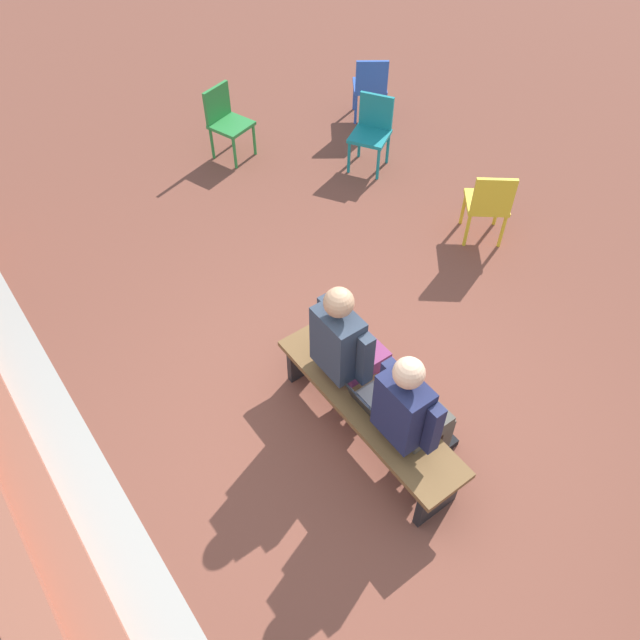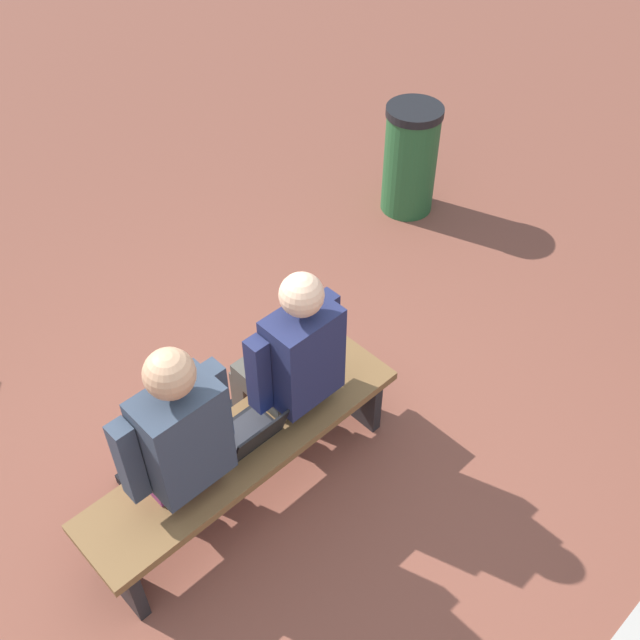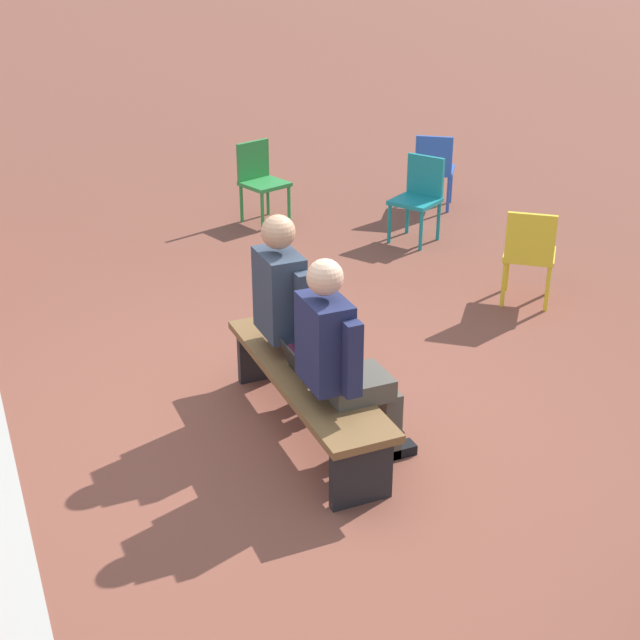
% 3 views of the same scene
% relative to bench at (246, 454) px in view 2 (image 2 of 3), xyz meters
% --- Properties ---
extents(ground_plane, '(60.00, 60.00, 0.00)m').
position_rel_bench_xyz_m(ground_plane, '(0.07, 0.18, -0.35)').
color(ground_plane, brown).
extents(bench, '(1.80, 0.44, 0.45)m').
position_rel_bench_xyz_m(bench, '(0.00, 0.00, 0.00)').
color(bench, brown).
rests_on(bench, ground).
extents(person_student, '(0.54, 0.69, 1.35)m').
position_rel_bench_xyz_m(person_student, '(-0.37, -0.07, 0.36)').
color(person_student, '#4C473D').
rests_on(person_student, ground).
extents(person_adult, '(0.56, 0.71, 1.38)m').
position_rel_bench_xyz_m(person_adult, '(0.34, -0.07, 0.38)').
color(person_adult, '#7F2D5B').
rests_on(person_adult, ground).
extents(laptop, '(0.32, 0.29, 0.21)m').
position_rel_bench_xyz_m(laptop, '(-0.03, 0.01, 0.15)').
color(laptop, black).
rests_on(laptop, bench).
extents(litter_bin, '(0.42, 0.42, 0.86)m').
position_rel_bench_xyz_m(litter_bin, '(-2.58, -1.15, 0.08)').
color(litter_bin, '#23562D').
rests_on(litter_bin, ground).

